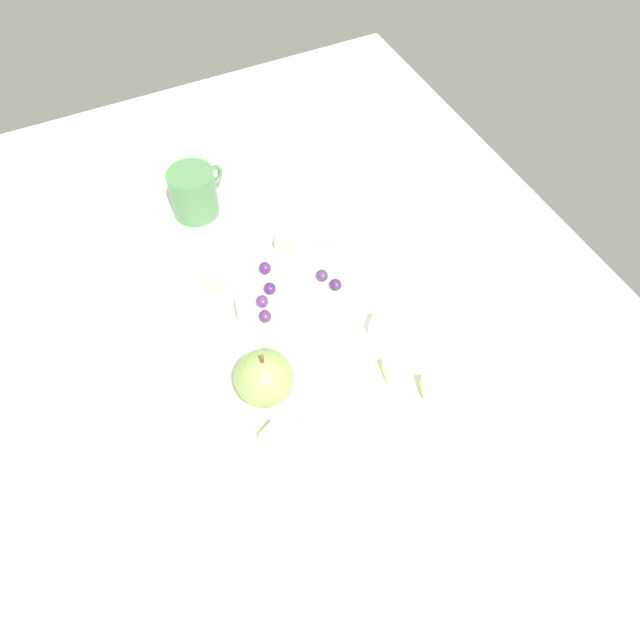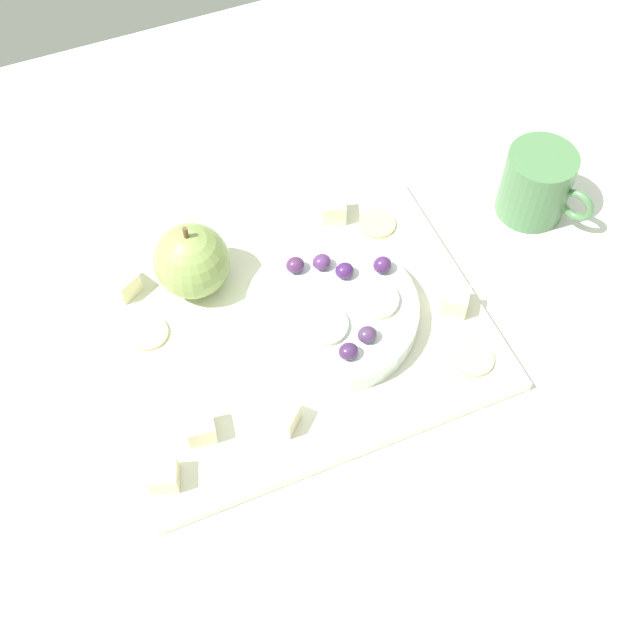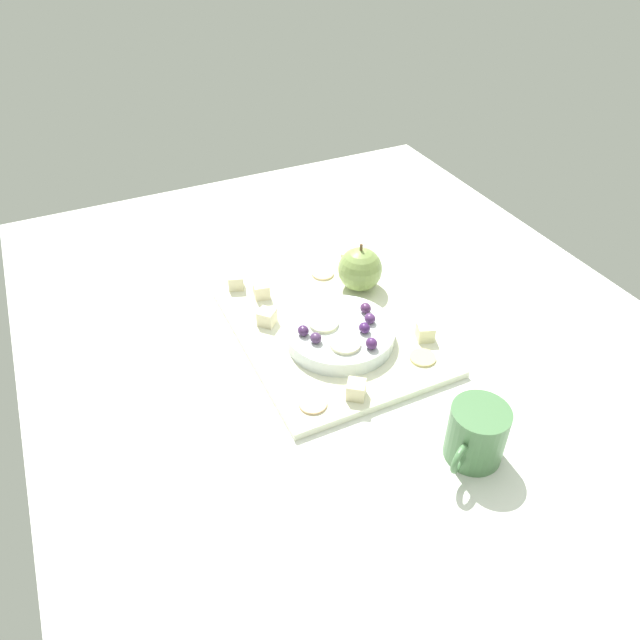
# 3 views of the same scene
# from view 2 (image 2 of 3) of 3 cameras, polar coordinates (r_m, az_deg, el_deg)

# --- Properties ---
(table) EXTENTS (1.28, 1.01, 0.05)m
(table) POSITION_cam_2_polar(r_m,az_deg,el_deg) (0.87, -0.99, -0.16)
(table) COLOR silver
(table) RESTS_ON ground
(platter) EXTENTS (0.38, 0.29, 0.01)m
(platter) POSITION_cam_2_polar(r_m,az_deg,el_deg) (0.83, -1.70, -1.09)
(platter) COLOR silver
(platter) RESTS_ON table
(serving_dish) EXTENTS (0.17, 0.17, 0.03)m
(serving_dish) POSITION_cam_2_polar(r_m,az_deg,el_deg) (0.82, 0.84, 0.53)
(serving_dish) COLOR silver
(serving_dish) RESTS_ON platter
(apple_whole) EXTENTS (0.08, 0.08, 0.08)m
(apple_whole) POSITION_cam_2_polar(r_m,az_deg,el_deg) (0.83, -8.95, 4.09)
(apple_whole) COLOR #839C50
(apple_whole) RESTS_ON platter
(apple_stem) EXTENTS (0.01, 0.01, 0.01)m
(apple_stem) POSITION_cam_2_polar(r_m,az_deg,el_deg) (0.80, -9.37, 6.04)
(apple_stem) COLOR brown
(apple_stem) RESTS_ON apple_whole
(cheese_cube_0) EXTENTS (0.04, 0.04, 0.03)m
(cheese_cube_0) POSITION_cam_2_polar(r_m,az_deg,el_deg) (0.84, 9.41, 1.34)
(cheese_cube_0) COLOR beige
(cheese_cube_0) RESTS_ON platter
(cheese_cube_1) EXTENTS (0.03, 0.03, 0.03)m
(cheese_cube_1) POSITION_cam_2_polar(r_m,az_deg,el_deg) (0.90, 0.96, 7.72)
(cheese_cube_1) COLOR beige
(cheese_cube_1) RESTS_ON platter
(cheese_cube_2) EXTENTS (0.04, 0.04, 0.03)m
(cheese_cube_2) POSITION_cam_2_polar(r_m,az_deg,el_deg) (0.76, -2.59, -6.77)
(cheese_cube_2) COLOR beige
(cheese_cube_2) RESTS_ON platter
(cheese_cube_3) EXTENTS (0.03, 0.03, 0.03)m
(cheese_cube_3) POSITION_cam_2_polar(r_m,az_deg,el_deg) (0.76, -8.33, -7.46)
(cheese_cube_3) COLOR beige
(cheese_cube_3) RESTS_ON platter
(cheese_cube_4) EXTENTS (0.04, 0.04, 0.03)m
(cheese_cube_4) POSITION_cam_2_polar(r_m,az_deg,el_deg) (0.86, -13.54, 2.47)
(cheese_cube_4) COLOR beige
(cheese_cube_4) RESTS_ON platter
(cheese_cube_5) EXTENTS (0.03, 0.03, 0.03)m
(cheese_cube_5) POSITION_cam_2_polar(r_m,az_deg,el_deg) (0.75, -10.87, -10.61)
(cheese_cube_5) COLOR beige
(cheese_cube_5) RESTS_ON platter
(cracker_0) EXTENTS (0.04, 0.04, 0.00)m
(cracker_0) POSITION_cam_2_polar(r_m,az_deg,el_deg) (0.84, -11.90, -0.92)
(cracker_0) COLOR #DDBD8A
(cracker_0) RESTS_ON platter
(cracker_1) EXTENTS (0.04, 0.04, 0.00)m
(cracker_1) POSITION_cam_2_polar(r_m,az_deg,el_deg) (0.82, 10.66, -2.68)
(cracker_1) COLOR #E0B686
(cracker_1) RESTS_ON platter
(cracker_2) EXTENTS (0.04, 0.04, 0.00)m
(cracker_2) POSITION_cam_2_polar(r_m,az_deg,el_deg) (0.90, 4.00, 6.70)
(cracker_2) COLOR #DBC57D
(cracker_2) RESTS_ON platter
(grape_0) EXTENTS (0.02, 0.02, 0.02)m
(grape_0) POSITION_cam_2_polar(r_m,az_deg,el_deg) (0.78, 3.31, -1.02)
(grape_0) COLOR #492F56
(grape_0) RESTS_ON serving_dish
(grape_1) EXTENTS (0.02, 0.02, 0.02)m
(grape_1) POSITION_cam_2_polar(r_m,az_deg,el_deg) (0.83, 4.37, 3.86)
(grape_1) COLOR #48225A
(grape_1) RESTS_ON serving_dish
(grape_2) EXTENTS (0.02, 0.02, 0.02)m
(grape_2) POSITION_cam_2_polar(r_m,az_deg,el_deg) (0.83, 0.12, 4.07)
(grape_2) COLOR #512D63
(grape_2) RESTS_ON serving_dish
(grape_3) EXTENTS (0.02, 0.02, 0.02)m
(grape_3) POSITION_cam_2_polar(r_m,az_deg,el_deg) (0.83, -1.95, 3.79)
(grape_3) COLOR #4D2853
(grape_3) RESTS_ON serving_dish
(grape_4) EXTENTS (0.02, 0.02, 0.02)m
(grape_4) POSITION_cam_2_polar(r_m,az_deg,el_deg) (0.82, 1.78, 3.36)
(grape_4) COLOR #42205C
(grape_4) RESTS_ON serving_dish
(grape_5) EXTENTS (0.02, 0.02, 0.02)m
(grape_5) POSITION_cam_2_polar(r_m,az_deg,el_deg) (0.77, 1.99, -2.20)
(grape_5) COLOR #412550
(grape_5) RESTS_ON serving_dish
(apple_slice_0) EXTENTS (0.05, 0.05, 0.01)m
(apple_slice_0) POSITION_cam_2_polar(r_m,az_deg,el_deg) (0.81, 3.88, 1.43)
(apple_slice_0) COLOR #F0E8BC
(apple_slice_0) RESTS_ON serving_dish
(apple_slice_1) EXTENTS (0.05, 0.05, 0.01)m
(apple_slice_1) POSITION_cam_2_polar(r_m,az_deg,el_deg) (0.79, 0.27, -0.38)
(apple_slice_1) COLOR beige
(apple_slice_1) RESTS_ON serving_dish
(cup) EXTENTS (0.08, 0.10, 0.08)m
(cup) POSITION_cam_2_polar(r_m,az_deg,el_deg) (0.94, 14.91, 9.15)
(cup) COLOR #497647
(cup) RESTS_ON table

